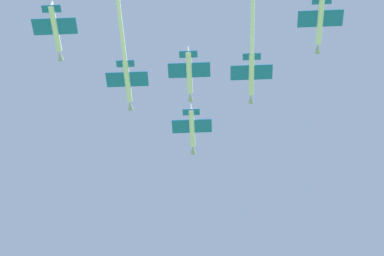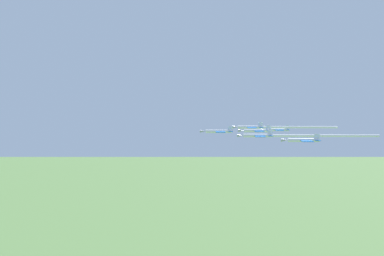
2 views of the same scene
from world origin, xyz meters
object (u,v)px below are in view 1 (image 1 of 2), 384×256
at_px(jet_port_outer, 189,73).
at_px(jet_center_rear, 320,22).
at_px(jet_lead, 192,129).
at_px(jet_starboard_outer, 55,30).
at_px(jet_starboard_inner, 252,36).
at_px(jet_port_inner, 122,31).

distance_m(jet_port_outer, jet_center_rear, 29.81).
distance_m(jet_lead, jet_starboard_outer, 38.39).
bearing_deg(jet_center_rear, jet_starboard_outer, 180.00).
distance_m(jet_starboard_inner, jet_port_outer, 15.94).
distance_m(jet_starboard_inner, jet_center_rear, 14.26).
bearing_deg(jet_port_outer, jet_starboard_inner, -31.62).
bearing_deg(jet_starboard_outer, jet_starboard_inner, 5.41).
height_order(jet_port_inner, jet_port_outer, jet_port_outer).
bearing_deg(jet_starboard_inner, jet_lead, 120.24).
height_order(jet_port_outer, jet_starboard_outer, jet_port_outer).
bearing_deg(jet_center_rear, jet_port_inner, 178.69).
bearing_deg(jet_port_inner, jet_starboard_outer, -176.07).
bearing_deg(jet_starboard_inner, jet_port_outer, 148.38).
height_order(jet_lead, jet_starboard_outer, jet_lead).
distance_m(jet_starboard_outer, jet_center_rear, 54.29).
distance_m(jet_starboard_inner, jet_starboard_outer, 40.92).
xyz_separation_m(jet_lead, jet_starboard_outer, (37.77, -6.88, -0.68)).
distance_m(jet_lead, jet_center_rear, 38.41).
relative_size(jet_lead, jet_center_rear, 1.00).
distance_m(jet_port_inner, jet_center_rear, 40.74).
relative_size(jet_lead, jet_starboard_outer, 1.00).
bearing_deg(jet_starboard_outer, jet_lead, 45.00).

